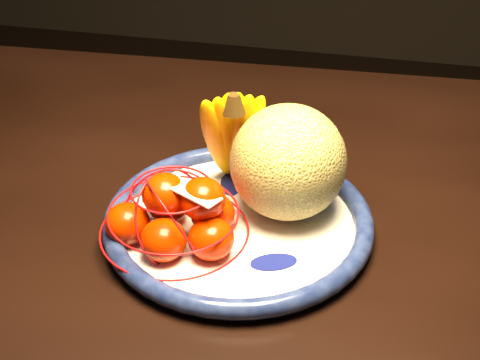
% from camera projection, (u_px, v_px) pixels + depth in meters
% --- Properties ---
extents(dining_table, '(1.50, 0.94, 0.73)m').
position_uv_depth(dining_table, '(53.00, 241.00, 1.01)').
color(dining_table, black).
rests_on(dining_table, ground).
extents(fruit_bowl, '(0.33, 0.33, 0.03)m').
position_uv_depth(fruit_bowl, '(238.00, 223.00, 0.90)').
color(fruit_bowl, white).
rests_on(fruit_bowl, dining_table).
extents(cantaloupe, '(0.14, 0.14, 0.14)m').
position_uv_depth(cantaloupe, '(288.00, 162.00, 0.88)').
color(cantaloupe, olive).
rests_on(cantaloupe, fruit_bowl).
extents(banana_bunch, '(0.10, 0.10, 0.16)m').
position_uv_depth(banana_bunch, '(230.00, 132.00, 0.92)').
color(banana_bunch, '#F6BB08').
rests_on(banana_bunch, fruit_bowl).
extents(mandarin_bag, '(0.21, 0.21, 0.11)m').
position_uv_depth(mandarin_bag, '(177.00, 216.00, 0.85)').
color(mandarin_bag, red).
rests_on(mandarin_bag, fruit_bowl).
extents(price_tag, '(0.08, 0.05, 0.01)m').
position_uv_depth(price_tag, '(190.00, 191.00, 0.82)').
color(price_tag, white).
rests_on(price_tag, mandarin_bag).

